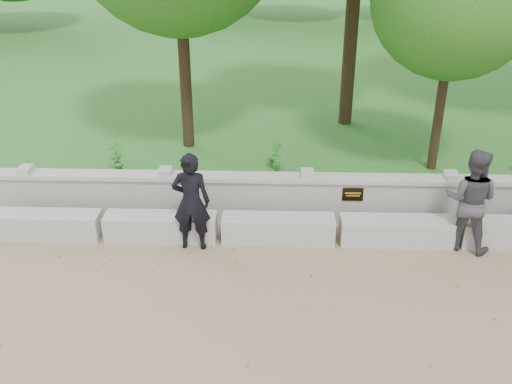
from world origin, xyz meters
TOP-DOWN VIEW (x-y plane):
  - ground at (0.00, 0.00)m, footprint 80.00×80.00m
  - lawn at (0.00, 14.00)m, footprint 40.00×22.00m
  - concrete_bench at (0.00, 1.90)m, footprint 11.90×0.45m
  - parapet_wall at (0.00, 2.60)m, footprint 12.50×0.35m
  - man_main at (-2.41, 1.64)m, footprint 0.63×0.56m
  - visitor_left at (2.09, 1.80)m, footprint 1.06×0.98m
  - shrub_a at (-4.30, 4.15)m, footprint 0.40×0.34m
  - shrub_b at (-1.07, 4.48)m, footprint 0.30×0.36m
  - shrub_d at (-1.01, 3.73)m, footprint 0.35×0.37m

SIDE VIEW (x-z plane):
  - ground at x=0.00m, z-range 0.00..0.00m
  - lawn at x=0.00m, z-range 0.00..0.25m
  - concrete_bench at x=0.00m, z-range 0.00..0.45m
  - parapet_wall at x=0.00m, z-range 0.01..0.91m
  - shrub_d at x=-1.01m, z-range 0.25..0.77m
  - shrub_b at x=-1.07m, z-range 0.25..0.84m
  - shrub_a at x=-4.30m, z-range 0.25..0.88m
  - man_main at x=-2.41m, z-range 0.00..1.70m
  - visitor_left at x=2.09m, z-range 0.00..1.75m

